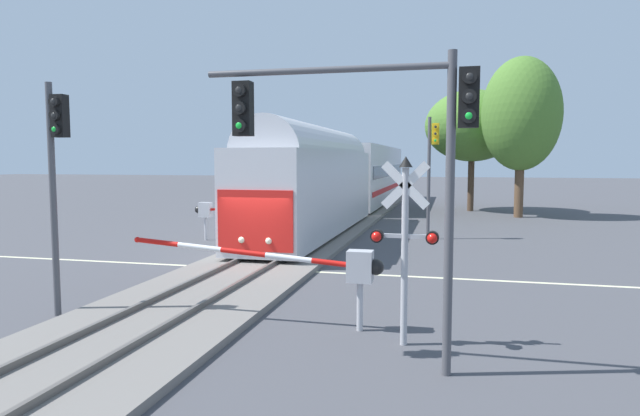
{
  "coord_description": "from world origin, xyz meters",
  "views": [
    {
      "loc": [
        6.62,
        -17.84,
        3.78
      ],
      "look_at": [
        1.84,
        2.07,
        2.0
      ],
      "focal_mm": 30.84,
      "sensor_mm": 36.0,
      "label": 1
    }
  ],
  "objects_px": {
    "traffic_signal_median": "(56,161)",
    "commuter_train": "(350,175)",
    "crossing_gate_far": "(220,210)",
    "elm_centre_background": "(472,126)",
    "traffic_signal_far_side": "(432,158)",
    "crossing_gate_near": "(329,265)",
    "oak_far_right": "(521,114)",
    "traffic_signal_near_right": "(377,133)",
    "crossing_signal_mast": "(405,231)"
  },
  "relations": [
    {
      "from": "traffic_signal_near_right",
      "to": "crossing_gate_near",
      "type": "bearing_deg",
      "value": 121.56
    },
    {
      "from": "crossing_signal_mast",
      "to": "oak_far_right",
      "type": "xyz_separation_m",
      "value": [
        5.24,
        27.34,
        4.42
      ]
    },
    {
      "from": "oak_far_right",
      "to": "crossing_signal_mast",
      "type": "bearing_deg",
      "value": -100.85
    },
    {
      "from": "crossing_gate_near",
      "to": "elm_centre_background",
      "type": "xyz_separation_m",
      "value": [
        4.01,
        30.61,
        4.87
      ]
    },
    {
      "from": "commuter_train",
      "to": "traffic_signal_far_side",
      "type": "distance_m",
      "value": 10.97
    },
    {
      "from": "elm_centre_background",
      "to": "crossing_signal_mast",
      "type": "bearing_deg",
      "value": -94.16
    },
    {
      "from": "commuter_train",
      "to": "oak_far_right",
      "type": "relative_size",
      "value": 3.72
    },
    {
      "from": "crossing_gate_near",
      "to": "traffic_signal_far_side",
      "type": "relative_size",
      "value": 1.04
    },
    {
      "from": "crossing_signal_mast",
      "to": "crossing_gate_far",
      "type": "xyz_separation_m",
      "value": [
        -9.69,
        12.79,
        -0.92
      ]
    },
    {
      "from": "crossing_gate_near",
      "to": "oak_far_right",
      "type": "height_order",
      "value": "oak_far_right"
    },
    {
      "from": "crossing_gate_far",
      "to": "traffic_signal_median",
      "type": "distance_m",
      "value": 12.89
    },
    {
      "from": "crossing_gate_near",
      "to": "oak_far_right",
      "type": "xyz_separation_m",
      "value": [
        6.97,
        26.58,
        5.34
      ]
    },
    {
      "from": "traffic_signal_median",
      "to": "crossing_gate_near",
      "type": "bearing_deg",
      "value": 4.87
    },
    {
      "from": "commuter_train",
      "to": "oak_far_right",
      "type": "distance_m",
      "value": 11.9
    },
    {
      "from": "elm_centre_background",
      "to": "traffic_signal_near_right",
      "type": "bearing_deg",
      "value": -94.67
    },
    {
      "from": "crossing_gate_far",
      "to": "traffic_signal_far_side",
      "type": "height_order",
      "value": "traffic_signal_far_side"
    },
    {
      "from": "crossing_gate_far",
      "to": "oak_far_right",
      "type": "xyz_separation_m",
      "value": [
        14.93,
        14.55,
        5.34
      ]
    },
    {
      "from": "commuter_train",
      "to": "traffic_signal_far_side",
      "type": "bearing_deg",
      "value": -58.68
    },
    {
      "from": "commuter_train",
      "to": "crossing_signal_mast",
      "type": "relative_size",
      "value": 10.15
    },
    {
      "from": "oak_far_right",
      "to": "elm_centre_background",
      "type": "height_order",
      "value": "oak_far_right"
    },
    {
      "from": "commuter_train",
      "to": "crossing_gate_near",
      "type": "distance_m",
      "value": 24.56
    },
    {
      "from": "commuter_train",
      "to": "oak_far_right",
      "type": "height_order",
      "value": "oak_far_right"
    },
    {
      "from": "crossing_signal_mast",
      "to": "traffic_signal_median",
      "type": "bearing_deg",
      "value": 178.64
    },
    {
      "from": "crossing_gate_far",
      "to": "crossing_signal_mast",
      "type": "bearing_deg",
      "value": -52.86
    },
    {
      "from": "commuter_train",
      "to": "crossing_gate_far",
      "type": "relative_size",
      "value": 6.37
    },
    {
      "from": "traffic_signal_median",
      "to": "traffic_signal_far_side",
      "type": "height_order",
      "value": "traffic_signal_far_side"
    },
    {
      "from": "crossing_gate_far",
      "to": "traffic_signal_median",
      "type": "relative_size",
      "value": 1.1
    },
    {
      "from": "crossing_signal_mast",
      "to": "crossing_gate_far",
      "type": "distance_m",
      "value": 16.07
    },
    {
      "from": "traffic_signal_median",
      "to": "traffic_signal_far_side",
      "type": "bearing_deg",
      "value": 61.95
    },
    {
      "from": "crossing_signal_mast",
      "to": "crossing_gate_far",
      "type": "bearing_deg",
      "value": 127.14
    },
    {
      "from": "crossing_gate_far",
      "to": "elm_centre_background",
      "type": "bearing_deg",
      "value": 57.2
    },
    {
      "from": "crossing_gate_far",
      "to": "elm_centre_background",
      "type": "relative_size",
      "value": 0.69
    },
    {
      "from": "crossing_signal_mast",
      "to": "traffic_signal_far_side",
      "type": "bearing_deg",
      "value": 90.17
    },
    {
      "from": "commuter_train",
      "to": "traffic_signal_far_side",
      "type": "relative_size",
      "value": 6.73
    },
    {
      "from": "crossing_gate_near",
      "to": "traffic_signal_median",
      "type": "height_order",
      "value": "traffic_signal_median"
    },
    {
      "from": "traffic_signal_median",
      "to": "commuter_train",
      "type": "bearing_deg",
      "value": 84.11
    },
    {
      "from": "commuter_train",
      "to": "traffic_signal_median",
      "type": "xyz_separation_m",
      "value": [
        -2.56,
        -24.76,
        0.98
      ]
    },
    {
      "from": "traffic_signal_median",
      "to": "traffic_signal_near_right",
      "type": "xyz_separation_m",
      "value": [
        7.88,
        -1.62,
        0.49
      ]
    },
    {
      "from": "commuter_train",
      "to": "crossing_gate_near",
      "type": "xyz_separation_m",
      "value": [
        3.99,
        -24.2,
        -1.34
      ]
    },
    {
      "from": "commuter_train",
      "to": "elm_centre_background",
      "type": "height_order",
      "value": "elm_centre_background"
    },
    {
      "from": "crossing_gate_far",
      "to": "elm_centre_background",
      "type": "height_order",
      "value": "elm_centre_background"
    },
    {
      "from": "traffic_signal_near_right",
      "to": "oak_far_right",
      "type": "xyz_separation_m",
      "value": [
        5.63,
        28.76,
        2.52
      ]
    },
    {
      "from": "crossing_gate_far",
      "to": "traffic_signal_near_right",
      "type": "height_order",
      "value": "traffic_signal_near_right"
    },
    {
      "from": "crossing_gate_near",
      "to": "elm_centre_background",
      "type": "bearing_deg",
      "value": 82.53
    },
    {
      "from": "crossing_gate_far",
      "to": "oak_far_right",
      "type": "relative_size",
      "value": 0.58
    },
    {
      "from": "crossing_signal_mast",
      "to": "traffic_signal_far_side",
      "type": "distance_m",
      "value": 15.71
    },
    {
      "from": "crossing_signal_mast",
      "to": "traffic_signal_near_right",
      "type": "distance_m",
      "value": 2.4
    },
    {
      "from": "traffic_signal_median",
      "to": "oak_far_right",
      "type": "xyz_separation_m",
      "value": [
        13.51,
        27.14,
        3.02
      ]
    },
    {
      "from": "traffic_signal_near_right",
      "to": "crossing_signal_mast",
      "type": "bearing_deg",
      "value": 74.43
    },
    {
      "from": "traffic_signal_median",
      "to": "oak_far_right",
      "type": "relative_size",
      "value": 0.53
    }
  ]
}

